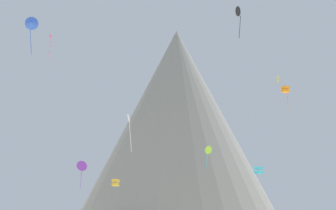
# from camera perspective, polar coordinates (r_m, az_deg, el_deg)

# --- Properties ---
(rock_massif) EXTENTS (62.02, 62.02, 56.21)m
(rock_massif) POSITION_cam_1_polar(r_m,az_deg,el_deg) (128.33, 1.70, -3.06)
(rock_massif) COLOR gray
(rock_massif) RESTS_ON ground_plane
(kite_lime_mid) EXTENTS (1.61, 1.42, 3.97)m
(kite_lime_mid) POSITION_cam_1_polar(r_m,az_deg,el_deg) (80.45, 5.15, -5.79)
(kite_lime_mid) COLOR #8CD133
(kite_white_mid) EXTENTS (0.90, 1.42, 5.41)m
(kite_white_mid) POSITION_cam_1_polar(r_m,az_deg,el_deg) (62.11, -5.00, -1.95)
(kite_white_mid) COLOR white
(kite_black_high) EXTENTS (1.18, 1.75, 5.45)m
(kite_black_high) POSITION_cam_1_polar(r_m,az_deg,el_deg) (73.90, 9.07, 11.75)
(kite_black_high) COLOR black
(kite_yellow_high) EXTENTS (0.52, 2.03, 2.03)m
(kite_yellow_high) POSITION_cam_1_polar(r_m,az_deg,el_deg) (83.40, 13.98, 3.24)
(kite_yellow_high) COLOR yellow
(kite_cyan_low) EXTENTS (1.59, 1.60, 1.30)m
(kite_cyan_low) POSITION_cam_1_polar(r_m,az_deg,el_deg) (80.76, 11.57, -8.22)
(kite_cyan_low) COLOR #33BCDB
(kite_orange_mid) EXTENTS (1.42, 1.43, 4.10)m
(kite_orange_mid) POSITION_cam_1_polar(r_m,az_deg,el_deg) (77.90, 14.86, 1.93)
(kite_orange_mid) COLOR orange
(kite_rainbow_high) EXTENTS (0.43, 0.64, 5.17)m
(kite_rainbow_high) POSITION_cam_1_polar(r_m,az_deg,el_deg) (90.79, -14.93, 7.68)
(kite_rainbow_high) COLOR #E5668C
(kite_violet_low) EXTENTS (2.05, 1.69, 4.99)m
(kite_violet_low) POSITION_cam_1_polar(r_m,az_deg,el_deg) (81.13, -11.04, -7.76)
(kite_violet_low) COLOR purple
(kite_blue_high) EXTENTS (2.16, 1.32, 6.12)m
(kite_blue_high) POSITION_cam_1_polar(r_m,az_deg,el_deg) (72.32, -17.15, 9.98)
(kite_blue_high) COLOR blue
(kite_gold_low) EXTENTS (1.27, 1.30, 1.21)m
(kite_gold_low) POSITION_cam_1_polar(r_m,az_deg,el_deg) (77.01, -6.76, -9.89)
(kite_gold_low) COLOR gold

